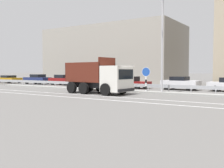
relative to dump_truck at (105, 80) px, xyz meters
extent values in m
plane|color=#605E5B|center=(1.25, 0.34, -1.26)|extent=(320.00, 320.00, 0.00)
cube|color=silver|center=(-0.84, -1.72, -1.26)|extent=(69.54, 0.16, 0.01)
cube|color=silver|center=(-0.84, -3.75, -1.26)|extent=(69.54, 0.16, 0.01)
cube|color=gray|center=(1.25, 3.00, -1.17)|extent=(38.25, 1.10, 0.18)
cube|color=#9EA0A5|center=(1.25, 4.20, -0.64)|extent=(69.54, 0.04, 0.32)
cylinder|color=#ADADB2|center=(-20.69, 4.20, -0.95)|extent=(0.09, 0.09, 0.62)
cylinder|color=#ADADB2|center=(-18.60, 4.20, -0.95)|extent=(0.09, 0.09, 0.62)
cylinder|color=#ADADB2|center=(-16.51, 4.20, -0.95)|extent=(0.09, 0.09, 0.62)
cylinder|color=#ADADB2|center=(-14.42, 4.20, -0.95)|extent=(0.09, 0.09, 0.62)
cylinder|color=#ADADB2|center=(-12.33, 4.20, -0.95)|extent=(0.09, 0.09, 0.62)
cylinder|color=#ADADB2|center=(-10.24, 4.20, -0.95)|extent=(0.09, 0.09, 0.62)
cylinder|color=#ADADB2|center=(-8.15, 4.20, -0.95)|extent=(0.09, 0.09, 0.62)
cylinder|color=#ADADB2|center=(-6.06, 4.20, -0.95)|extent=(0.09, 0.09, 0.62)
cylinder|color=#ADADB2|center=(-3.98, 4.20, -0.95)|extent=(0.09, 0.09, 0.62)
cylinder|color=#ADADB2|center=(-1.89, 4.20, -0.95)|extent=(0.09, 0.09, 0.62)
cylinder|color=#ADADB2|center=(0.20, 4.20, -0.95)|extent=(0.09, 0.09, 0.62)
cylinder|color=#ADADB2|center=(2.29, 4.20, -0.95)|extent=(0.09, 0.09, 0.62)
cylinder|color=#ADADB2|center=(4.38, 4.20, -0.95)|extent=(0.09, 0.09, 0.62)
cylinder|color=#ADADB2|center=(6.47, 4.20, -0.95)|extent=(0.09, 0.09, 0.62)
cylinder|color=#ADADB2|center=(8.56, 4.20, -0.95)|extent=(0.09, 0.09, 0.62)
cube|color=silver|center=(1.37, -0.13, 0.14)|extent=(2.11, 2.53, 2.19)
cube|color=black|center=(2.33, -0.22, 0.53)|extent=(0.22, 2.03, 0.82)
cube|color=black|center=(2.36, -0.22, -0.79)|extent=(0.32, 2.32, 0.24)
cube|color=black|center=(-1.78, 0.17, -0.48)|extent=(4.54, 1.71, 0.53)
cube|color=#511E14|center=(-1.78, 0.17, -0.15)|extent=(4.45, 2.66, 0.12)
cube|color=#511E14|center=(-1.68, 1.25, 0.74)|extent=(4.25, 0.50, 1.66)
cube|color=#511E14|center=(-1.89, -0.91, 0.74)|extent=(4.25, 0.50, 1.66)
cube|color=#511E14|center=(0.28, -0.03, 0.95)|extent=(0.31, 2.27, 2.07)
cube|color=#511E14|center=(-3.85, 0.36, 0.74)|extent=(0.31, 2.27, 1.66)
cylinder|color=black|center=(1.19, 1.05, -0.74)|extent=(1.07, 0.42, 1.04)
cylinder|color=black|center=(0.98, -1.26, -0.74)|extent=(1.07, 0.42, 1.04)
cylinder|color=black|center=(-1.34, 1.29, -0.74)|extent=(1.07, 0.42, 1.04)
cylinder|color=black|center=(-1.56, -1.02, -0.74)|extent=(1.07, 0.42, 1.04)
cylinder|color=black|center=(-2.89, 1.44, -0.74)|extent=(1.07, 0.42, 1.04)
cylinder|color=black|center=(-3.11, -0.87, -0.74)|extent=(1.07, 0.42, 1.04)
cylinder|color=white|center=(2.61, 3.00, -1.10)|extent=(0.16, 0.16, 0.31)
cylinder|color=black|center=(2.61, 3.00, -0.79)|extent=(0.16, 0.16, 0.31)
cylinder|color=white|center=(2.61, 3.00, -0.47)|extent=(0.16, 0.16, 0.31)
cylinder|color=black|center=(2.61, 3.00, -0.16)|extent=(0.16, 0.16, 0.31)
cylinder|color=white|center=(2.61, 3.00, 0.16)|extent=(0.16, 0.16, 0.31)
cylinder|color=#1E4CB2|center=(2.61, 3.00, 0.71)|extent=(0.79, 0.03, 0.79)
cylinder|color=white|center=(2.61, 3.00, 0.71)|extent=(0.86, 0.02, 0.86)
cylinder|color=#ADADB2|center=(4.23, 2.89, 3.26)|extent=(0.18, 0.18, 9.05)
cube|color=#B27A14|center=(-24.89, 8.05, -0.66)|extent=(4.95, 2.22, 0.59)
cube|color=black|center=(-25.03, 8.06, -0.18)|extent=(2.13, 1.81, 0.38)
cylinder|color=black|center=(-23.33, 8.87, -0.96)|extent=(0.61, 0.24, 0.60)
cylinder|color=black|center=(-23.44, 7.05, -0.96)|extent=(0.61, 0.24, 0.60)
cylinder|color=black|center=(-26.33, 9.05, -0.96)|extent=(0.61, 0.24, 0.60)
cube|color=navy|center=(-18.26, 8.30, -0.59)|extent=(4.21, 2.25, 0.75)
cube|color=black|center=(-18.14, 8.31, 0.01)|extent=(1.84, 1.84, 0.45)
cylinder|color=black|center=(-19.45, 7.28, -0.96)|extent=(0.61, 0.25, 0.60)
cylinder|color=black|center=(-19.59, 9.13, -0.96)|extent=(0.61, 0.25, 0.60)
cylinder|color=black|center=(-16.93, 7.48, -0.96)|extent=(0.61, 0.25, 0.60)
cylinder|color=black|center=(-17.07, 9.32, -0.96)|extent=(0.61, 0.25, 0.60)
cube|color=maroon|center=(-13.18, 8.58, -0.60)|extent=(4.30, 1.88, 0.72)
cube|color=black|center=(-13.31, 8.58, -0.01)|extent=(1.83, 1.60, 0.47)
cylinder|color=black|center=(-11.84, 9.38, -0.96)|extent=(0.61, 0.22, 0.60)
cylinder|color=black|center=(-11.89, 7.71, -0.96)|extent=(0.61, 0.22, 0.60)
cylinder|color=black|center=(-14.48, 9.45, -0.96)|extent=(0.61, 0.22, 0.60)
cylinder|color=black|center=(-14.52, 7.78, -0.96)|extent=(0.61, 0.22, 0.60)
cube|color=gray|center=(-7.61, 8.75, -0.69)|extent=(4.12, 1.79, 0.53)
cube|color=black|center=(-7.74, 8.74, -0.17)|extent=(1.75, 1.52, 0.51)
cylinder|color=black|center=(-6.37, 9.58, -0.96)|extent=(0.61, 0.22, 0.60)
cylinder|color=black|center=(-6.33, 7.98, -0.96)|extent=(0.61, 0.22, 0.60)
cylinder|color=black|center=(-8.90, 9.51, -0.96)|extent=(0.61, 0.22, 0.60)
cylinder|color=black|center=(-8.86, 7.92, -0.96)|extent=(0.61, 0.22, 0.60)
cube|color=maroon|center=(-1.87, 8.06, -0.70)|extent=(4.82, 2.05, 0.52)
cube|color=black|center=(-2.01, 8.07, -0.15)|extent=(2.05, 1.74, 0.57)
cylinder|color=black|center=(-0.37, 8.93, -0.96)|extent=(0.61, 0.22, 0.60)
cylinder|color=black|center=(-0.42, 7.11, -0.96)|extent=(0.61, 0.22, 0.60)
cylinder|color=black|center=(-3.32, 9.02, -0.96)|extent=(0.61, 0.22, 0.60)
cylinder|color=black|center=(-3.37, 7.20, -0.96)|extent=(0.61, 0.22, 0.60)
cube|color=silver|center=(4.09, 8.52, -0.60)|extent=(4.02, 2.13, 0.72)
cube|color=black|center=(3.97, 8.52, -0.02)|extent=(1.74, 1.78, 0.42)
cylinder|color=black|center=(5.35, 9.37, -0.96)|extent=(0.61, 0.23, 0.60)
cylinder|color=black|center=(5.25, 7.54, -0.96)|extent=(0.61, 0.23, 0.60)
cylinder|color=black|center=(2.92, 9.49, -0.96)|extent=(0.61, 0.23, 0.60)
cylinder|color=black|center=(2.82, 7.67, -0.96)|extent=(0.61, 0.23, 0.60)
cylinder|color=black|center=(7.82, 9.68, -0.96)|extent=(0.61, 0.23, 0.60)
cylinder|color=black|center=(7.75, 8.02, -0.96)|extent=(0.61, 0.23, 0.60)
cube|color=gray|center=(-11.52, 19.37, 3.42)|extent=(23.14, 11.14, 9.37)
camera|label=1|loc=(13.19, -19.15, 0.86)|focal=42.00mm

